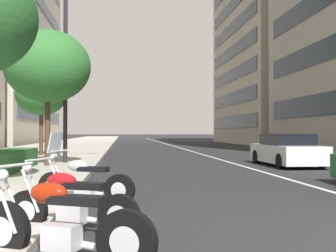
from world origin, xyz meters
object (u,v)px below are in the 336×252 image
motorcycle_by_sign_pole (60,227)px  motorcycle_second_in_row (71,206)px  motorcycle_far_end_row (83,182)px  car_following_behind (287,151)px  street_tree_far_plaza (48,67)px  street_tree_near_plaza_corner (41,94)px  street_lamp_with_banners (74,53)px

motorcycle_by_sign_pole → motorcycle_second_in_row: motorcycle_by_sign_pole is taller
motorcycle_by_sign_pole → motorcycle_far_end_row: bearing=-64.0°
motorcycle_far_end_row → car_following_behind: motorcycle_far_end_row is taller
motorcycle_second_in_row → motorcycle_far_end_row: bearing=-67.1°
car_following_behind → street_tree_far_plaza: size_ratio=0.85×
motorcycle_far_end_row → street_tree_far_plaza: 9.16m
car_following_behind → street_tree_near_plaza_corner: size_ratio=0.97×
street_tree_near_plaza_corner → motorcycle_second_in_row: bearing=-168.0°
motorcycle_by_sign_pole → street_lamp_with_banners: bearing=-59.7°
car_following_behind → street_tree_near_plaza_corner: 13.59m
motorcycle_far_end_row → street_tree_far_plaza: size_ratio=0.38×
motorcycle_far_end_row → street_tree_near_plaza_corner: 15.95m
motorcycle_far_end_row → street_tree_far_plaza: bearing=-52.2°
motorcycle_by_sign_pole → car_following_behind: (12.68, -7.74, 0.22)m
street_tree_near_plaza_corner → motorcycle_by_sign_pole: bearing=-168.7°
street_tree_near_plaza_corner → street_tree_far_plaza: bearing=-167.4°
street_lamp_with_banners → street_tree_near_plaza_corner: size_ratio=1.69×
motorcycle_far_end_row → motorcycle_second_in_row: bearing=114.2°
motorcycle_far_end_row → car_following_behind: 11.72m
motorcycle_by_sign_pole → street_lamp_with_banners: street_lamp_with_banners is taller
street_tree_near_plaza_corner → motorcycle_far_end_row: bearing=-166.3°
motorcycle_far_end_row → car_following_behind: (8.69, -7.86, 0.21)m
motorcycle_second_in_row → car_following_behind: size_ratio=0.44×
motorcycle_by_sign_pole → street_tree_far_plaza: bearing=-55.1°
motorcycle_far_end_row → street_tree_near_plaza_corner: (15.19, 3.71, 3.12)m
motorcycle_by_sign_pole → street_tree_near_plaza_corner: bearing=-54.3°
car_following_behind → street_lamp_with_banners: street_lamp_with_banners is taller
motorcycle_far_end_row → street_tree_near_plaza_corner: street_tree_near_plaza_corner is taller
street_lamp_with_banners → street_tree_far_plaza: size_ratio=1.47×
street_lamp_with_banners → street_tree_near_plaza_corner: (5.54, 2.42, -1.30)m
motorcycle_far_end_row → street_lamp_with_banners: size_ratio=0.26×
street_tree_far_plaza → street_tree_near_plaza_corner: (7.05, 1.57, -0.48)m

